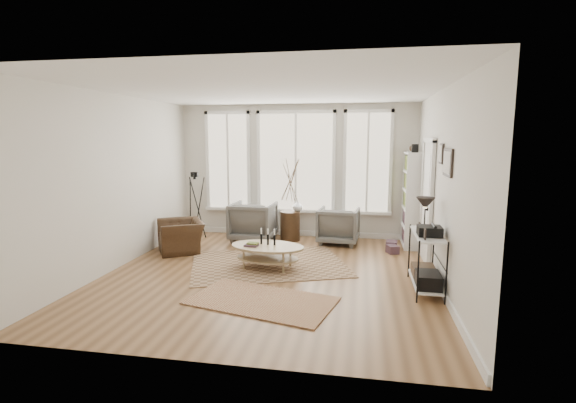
% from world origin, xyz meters
% --- Properties ---
extents(room, '(5.50, 5.54, 2.90)m').
position_xyz_m(room, '(0.02, 0.03, 1.43)').
color(room, olive).
rests_on(room, ground).
extents(bay_window, '(4.14, 0.12, 2.24)m').
position_xyz_m(bay_window, '(0.00, 2.71, 1.61)').
color(bay_window, tan).
rests_on(bay_window, ground).
extents(door, '(0.09, 1.06, 2.22)m').
position_xyz_m(door, '(2.57, 1.15, 1.12)').
color(door, silver).
rests_on(door, ground).
extents(bookcase, '(0.31, 0.85, 2.06)m').
position_xyz_m(bookcase, '(2.44, 2.23, 0.96)').
color(bookcase, white).
rests_on(bookcase, ground).
extents(low_shelf, '(0.38, 1.08, 1.30)m').
position_xyz_m(low_shelf, '(2.38, -0.30, 0.51)').
color(low_shelf, white).
rests_on(low_shelf, ground).
extents(wall_art, '(0.04, 0.88, 0.44)m').
position_xyz_m(wall_art, '(2.58, -0.27, 1.88)').
color(wall_art, black).
rests_on(wall_art, ground).
extents(rug_main, '(3.12, 2.73, 0.01)m').
position_xyz_m(rug_main, '(-0.13, 0.51, 0.01)').
color(rug_main, brown).
rests_on(rug_main, ground).
extents(rug_runner, '(2.11, 1.50, 0.01)m').
position_xyz_m(rug_runner, '(0.15, -1.14, 0.01)').
color(rug_runner, brown).
rests_on(rug_runner, ground).
extents(coffee_table, '(1.33, 0.94, 0.57)m').
position_xyz_m(coffee_table, '(-0.10, 0.28, 0.31)').
color(coffee_table, tan).
rests_on(coffee_table, ground).
extents(armchair_left, '(0.92, 0.94, 0.84)m').
position_xyz_m(armchair_left, '(-0.82, 2.10, 0.42)').
color(armchair_left, '#605F5B').
rests_on(armchair_left, ground).
extents(armchair_right, '(0.88, 0.90, 0.76)m').
position_xyz_m(armchair_right, '(0.99, 2.17, 0.38)').
color(armchair_right, '#605F5B').
rests_on(armchair_right, ground).
extents(side_table, '(0.42, 0.42, 1.76)m').
position_xyz_m(side_table, '(-0.05, 2.26, 0.85)').
color(side_table, '#382415').
rests_on(side_table, ground).
extents(vase, '(0.25, 0.25, 0.23)m').
position_xyz_m(vase, '(0.10, 2.34, 0.74)').
color(vase, silver).
rests_on(vase, side_table).
extents(accent_chair, '(1.20, 1.16, 0.60)m').
position_xyz_m(accent_chair, '(-1.99, 1.05, 0.30)').
color(accent_chair, '#382415').
rests_on(accent_chair, ground).
extents(tripod_camera, '(0.51, 0.51, 1.45)m').
position_xyz_m(tripod_camera, '(-2.09, 2.07, 0.67)').
color(tripod_camera, black).
rests_on(tripod_camera, ground).
extents(book_stack_near, '(0.23, 0.28, 0.17)m').
position_xyz_m(book_stack_near, '(2.05, 1.88, 0.08)').
color(book_stack_near, brown).
rests_on(book_stack_near, ground).
extents(book_stack_far, '(0.26, 0.29, 0.15)m').
position_xyz_m(book_stack_far, '(2.05, 1.60, 0.08)').
color(book_stack_far, brown).
rests_on(book_stack_far, ground).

